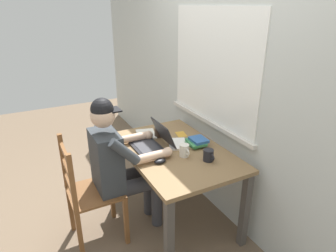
# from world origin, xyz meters

# --- Properties ---
(ground_plane) EXTENTS (8.00, 8.00, 0.00)m
(ground_plane) POSITION_xyz_m (0.00, 0.00, 0.00)
(ground_plane) COLOR brown
(back_wall) EXTENTS (6.00, 0.08, 2.60)m
(back_wall) POSITION_xyz_m (-0.00, 0.48, 1.30)
(back_wall) COLOR beige
(back_wall) RESTS_ON ground
(desk) EXTENTS (1.22, 0.80, 0.73)m
(desk) POSITION_xyz_m (0.00, 0.00, 0.63)
(desk) COLOR olive
(desk) RESTS_ON ground
(seated_person) EXTENTS (0.50, 0.60, 1.26)m
(seated_person) POSITION_xyz_m (-0.09, -0.47, 0.69)
(seated_person) COLOR #33383D
(seated_person) RESTS_ON ground
(wooden_chair) EXTENTS (0.42, 0.42, 0.95)m
(wooden_chair) POSITION_xyz_m (-0.09, -0.75, 0.47)
(wooden_chair) COLOR brown
(wooden_chair) RESTS_ON ground
(laptop) EXTENTS (0.33, 0.32, 0.22)m
(laptop) POSITION_xyz_m (-0.13, -0.14, 0.79)
(laptop) COLOR #232328
(laptop) RESTS_ON desk
(computer_mouse) EXTENTS (0.06, 0.10, 0.03)m
(computer_mouse) POSITION_xyz_m (0.15, -0.22, 0.75)
(computer_mouse) COLOR black
(computer_mouse) RESTS_ON desk
(coffee_mug_white) EXTENTS (0.12, 0.08, 0.10)m
(coffee_mug_white) POSITION_xyz_m (0.14, 0.01, 0.79)
(coffee_mug_white) COLOR silver
(coffee_mug_white) RESTS_ON desk
(coffee_mug_dark) EXTENTS (0.12, 0.08, 0.10)m
(coffee_mug_dark) POSITION_xyz_m (0.30, 0.14, 0.78)
(coffee_mug_dark) COLOR black
(coffee_mug_dark) RESTS_ON desk
(coffee_mug_spare) EXTENTS (0.13, 0.09, 0.09)m
(coffee_mug_spare) POSITION_xyz_m (-0.30, -0.00, 0.78)
(coffee_mug_spare) COLOR #38281E
(coffee_mug_spare) RESTS_ON desk
(book_stack_main) EXTENTS (0.20, 0.18, 0.07)m
(book_stack_main) POSITION_xyz_m (0.02, 0.22, 0.77)
(book_stack_main) COLOR #38844C
(book_stack_main) RESTS_ON desk
(paper_pile_near_laptop) EXTENTS (0.27, 0.23, 0.01)m
(paper_pile_near_laptop) POSITION_xyz_m (-0.40, -0.09, 0.74)
(paper_pile_near_laptop) COLOR silver
(paper_pile_near_laptop) RESTS_ON desk
(paper_pile_back_corner) EXTENTS (0.27, 0.23, 0.02)m
(paper_pile_back_corner) POSITION_xyz_m (-0.07, 0.07, 0.74)
(paper_pile_back_corner) COLOR white
(paper_pile_back_corner) RESTS_ON desk
(landscape_photo_print) EXTENTS (0.15, 0.11, 0.00)m
(landscape_photo_print) POSITION_xyz_m (-0.25, 0.21, 0.73)
(landscape_photo_print) COLOR gold
(landscape_photo_print) RESTS_ON desk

